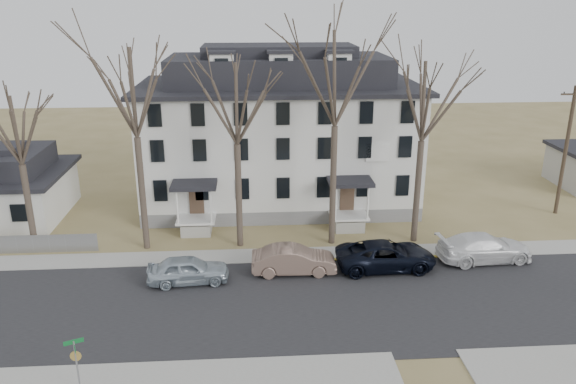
{
  "coord_description": "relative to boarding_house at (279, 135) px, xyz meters",
  "views": [
    {
      "loc": [
        -4.12,
        -23.77,
        15.27
      ],
      "look_at": [
        -1.93,
        9.0,
        3.87
      ],
      "focal_mm": 35.0,
      "sensor_mm": 36.0,
      "label": 1
    }
  ],
  "objects": [
    {
      "name": "bicycle_left",
      "position": [
        -6.22,
        -5.99,
        -4.91
      ],
      "size": [
        1.84,
        0.88,
        0.93
      ],
      "primitive_type": "imported",
      "rotation": [
        0.0,
        0.0,
        1.42
      ],
      "color": "black",
      "rests_on": "ground"
    },
    {
      "name": "far_sidewalk",
      "position": [
        2.0,
        -9.95,
        -5.38
      ],
      "size": [
        120.0,
        2.0,
        0.08
      ],
      "primitive_type": "cube",
      "color": "#A09F97",
      "rests_on": "ground"
    },
    {
      "name": "tree_bungalow",
      "position": [
        -16.0,
        -8.15,
        2.74
      ],
      "size": [
        6.6,
        6.6,
        10.78
      ],
      "color": "#473B31",
      "rests_on": "ground"
    },
    {
      "name": "small_house",
      "position": [
        -20.0,
        -1.96,
        -3.13
      ],
      "size": [
        8.7,
        8.7,
        5.0
      ],
      "color": "silver",
      "rests_on": "ground"
    },
    {
      "name": "car_tan",
      "position": [
        0.18,
        -12.31,
        -4.57
      ],
      "size": [
        4.91,
        1.77,
        1.61
      ],
      "primitive_type": "imported",
      "rotation": [
        0.0,
        0.0,
        1.56
      ],
      "color": "#7E6557",
      "rests_on": "ground"
    },
    {
      "name": "main_road",
      "position": [
        2.0,
        -15.95,
        -5.38
      ],
      "size": [
        120.0,
        10.0,
        0.04
      ],
      "primitive_type": "cube",
      "color": "#27272A",
      "rests_on": "ground"
    },
    {
      "name": "car_navy",
      "position": [
        5.68,
        -12.09,
        -4.56
      ],
      "size": [
        5.97,
        2.92,
        1.63
      ],
      "primitive_type": "imported",
      "rotation": [
        0.0,
        0.0,
        1.61
      ],
      "color": "black",
      "rests_on": "ground"
    },
    {
      "name": "car_white",
      "position": [
        11.9,
        -11.45,
        -4.54
      ],
      "size": [
        5.95,
        2.82,
        1.68
      ],
      "primitive_type": "imported",
      "rotation": [
        0.0,
        0.0,
        1.65
      ],
      "color": "white",
      "rests_on": "ground"
    },
    {
      "name": "ground",
      "position": [
        2.0,
        -17.95,
        -5.38
      ],
      "size": [
        120.0,
        120.0,
        0.0
      ],
      "primitive_type": "plane",
      "color": "olive",
      "rests_on": "ground"
    },
    {
      "name": "utility_pole_far",
      "position": [
        20.5,
        -3.95,
        -0.47
      ],
      "size": [
        2.0,
        0.28,
        9.5
      ],
      "color": "#3D3023",
      "rests_on": "ground"
    },
    {
      "name": "boarding_house",
      "position": [
        0.0,
        0.0,
        0.0
      ],
      "size": [
        20.8,
        12.36,
        12.05
      ],
      "color": "slate",
      "rests_on": "ground"
    },
    {
      "name": "tree_mid_right",
      "position": [
        8.5,
        -8.15,
        4.22
      ],
      "size": [
        7.8,
        7.8,
        12.74
      ],
      "color": "#473B31",
      "rests_on": "ground"
    },
    {
      "name": "tree_center",
      "position": [
        3.0,
        -8.15,
        5.71
      ],
      "size": [
        9.0,
        9.0,
        14.7
      ],
      "color": "#473B31",
      "rests_on": "ground"
    },
    {
      "name": "tree_mid_left",
      "position": [
        -3.0,
        -8.15,
        4.22
      ],
      "size": [
        7.8,
        7.8,
        12.74
      ],
      "color": "#473B31",
      "rests_on": "ground"
    },
    {
      "name": "street_sign",
      "position": [
        -9.22,
        -22.46,
        -3.62
      ],
      "size": [
        0.76,
        0.76,
        2.66
      ],
      "rotation": [
        0.0,
        0.0,
        0.39
      ],
      "color": "gray",
      "rests_on": "ground"
    },
    {
      "name": "tree_far_left",
      "position": [
        -9.0,
        -8.15,
        4.96
      ],
      "size": [
        8.4,
        8.4,
        13.72
      ],
      "color": "#473B31",
      "rests_on": "ground"
    },
    {
      "name": "car_silver",
      "position": [
        -5.83,
        -13.09,
        -4.61
      ],
      "size": [
        4.68,
        2.19,
        1.55
      ],
      "primitive_type": "imported",
      "rotation": [
        0.0,
        0.0,
        1.65
      ],
      "color": "#AFBDC8",
      "rests_on": "ground"
    },
    {
      "name": "yellow_curb",
      "position": [
        7.0,
        -10.85,
        -5.38
      ],
      "size": [
        14.0,
        0.25,
        0.06
      ],
      "primitive_type": "cube",
      "color": "gold",
      "rests_on": "ground"
    }
  ]
}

